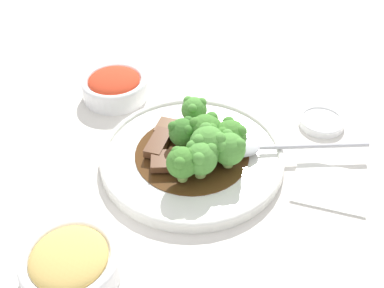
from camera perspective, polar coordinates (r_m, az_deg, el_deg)
The scene contains 19 objects.
ground_plane at distance 0.69m, azimuth 0.00°, elevation -2.12°, with size 4.00×4.00×0.00m, color silver.
main_plate at distance 0.68m, azimuth 0.00°, elevation -1.51°, with size 0.28×0.28×0.02m.
beef_strip_0 at distance 0.68m, azimuth -4.27°, elevation 0.15°, with size 0.03×0.06×0.01m.
beef_strip_1 at distance 0.65m, azimuth -2.64°, elevation -2.16°, with size 0.07×0.06×0.01m.
beef_strip_2 at distance 0.71m, azimuth 2.64°, elevation 2.02°, with size 0.05×0.06×0.01m.
beef_strip_3 at distance 0.71m, azimuth -2.16°, elevation 1.93°, with size 0.06×0.04×0.01m.
broccoli_floret_0 at distance 0.63m, azimuth 2.04°, elevation 0.05°, with size 0.05×0.05×0.06m.
broccoli_floret_1 at distance 0.71m, azimuth 0.27°, elevation 4.43°, with size 0.04×0.04×0.05m.
broccoli_floret_2 at distance 0.67m, azimuth 1.78°, elevation 1.76°, with size 0.05×0.05×0.06m.
broccoli_floret_3 at distance 0.63m, azimuth 4.72°, elevation -0.56°, with size 0.05×0.05×0.05m.
broccoli_floret_4 at distance 0.62m, azimuth 1.10°, elevation -1.77°, with size 0.05×0.05×0.06m.
broccoli_floret_5 at distance 0.67m, azimuth -1.13°, elevation 1.54°, with size 0.04×0.04×0.05m.
broccoli_floret_6 at distance 0.66m, azimuth 4.89°, elevation 1.10°, with size 0.05×0.05×0.05m.
broccoli_floret_7 at distance 0.61m, azimuth -1.26°, elevation -2.32°, with size 0.04×0.04×0.05m.
serving_spoon at distance 0.68m, azimuth 7.48°, elevation -0.33°, with size 0.22×0.12×0.01m.
side_bowl_kimchi at distance 0.82m, azimuth -9.77°, elevation 7.31°, with size 0.12×0.12×0.05m.
side_bowl_appetizer at distance 0.56m, azimuth -15.17°, elevation -14.38°, with size 0.12×0.12×0.05m.
sauce_dish at distance 0.78m, azimuth 16.14°, elevation 2.77°, with size 0.07×0.07×0.01m.
paper_napkin at distance 0.68m, azimuth 17.09°, elevation -5.13°, with size 0.11×0.10×0.01m.
Camera 1 is at (0.19, -0.46, 0.47)m, focal length 42.00 mm.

